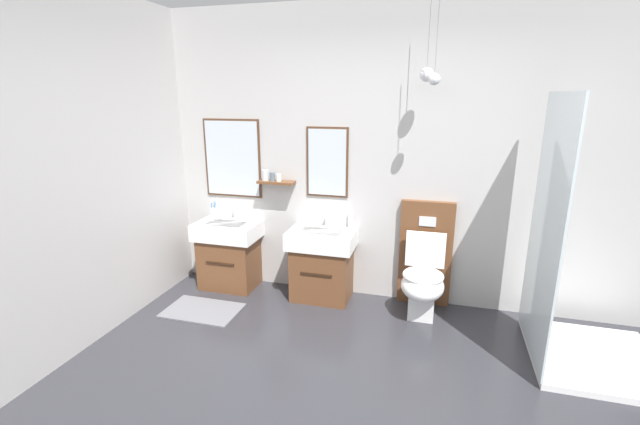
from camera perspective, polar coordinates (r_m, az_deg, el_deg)
wall_back at (r=4.04m, az=8.75°, el=7.16°), size 4.47×0.53×2.72m
wall_left at (r=3.39m, az=-35.97°, el=2.84°), size 0.12×3.97×2.72m
bath_mat at (r=4.20m, az=-15.33°, el=-12.41°), size 0.68×0.44×0.01m
vanity_sink_left at (r=4.51m, az=-11.94°, el=-5.21°), size 0.63×0.45×0.69m
tap_on_left_sink at (r=4.53m, az=-11.29°, el=0.12°), size 0.03×0.13×0.11m
vanity_sink_right at (r=4.17m, az=0.28°, el=-6.63°), size 0.63×0.45×0.69m
tap_on_right_sink at (r=4.18m, az=0.87°, el=-0.84°), size 0.03×0.13×0.11m
toilet at (r=4.02m, az=13.60°, el=-7.76°), size 0.48×0.63×1.00m
toothbrush_cup at (r=4.63m, az=-13.94°, el=0.09°), size 0.07×0.07×0.20m
soap_dispenser at (r=4.13m, az=4.14°, el=-1.00°), size 0.06×0.06×0.18m
shower_tray at (r=3.73m, az=30.77°, el=-10.79°), size 0.90×0.93×1.95m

